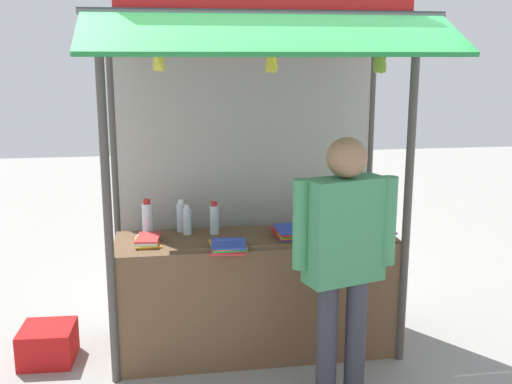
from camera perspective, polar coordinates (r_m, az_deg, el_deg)
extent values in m
plane|color=gray|center=(4.90, 0.00, -14.47)|extent=(20.00, 20.00, 0.00)
cube|color=brown|center=(4.71, 0.00, -9.56)|extent=(2.09, 0.65, 0.90)
cylinder|color=#4C4742|center=(4.12, -13.78, -1.70)|extent=(0.06, 0.06, 2.47)
cylinder|color=#4C4742|center=(4.46, 14.07, -0.67)|extent=(0.06, 0.06, 2.47)
cylinder|color=#4C4742|center=(4.94, -13.02, 0.65)|extent=(0.06, 0.06, 2.47)
cylinder|color=#4C4742|center=(5.22, 10.52, 1.38)|extent=(0.06, 0.06, 2.47)
cube|color=#B7B2A8|center=(4.98, -0.92, 0.77)|extent=(2.05, 0.04, 2.42)
cube|color=#3F3F44|center=(4.37, 0.02, 16.02)|extent=(2.29, 1.04, 0.04)
cube|color=#1E7A38|center=(3.61, 1.99, 14.61)|extent=(2.25, 0.51, 0.26)
cylinder|color=#59544C|center=(3.95, 1.00, 14.95)|extent=(1.99, 0.02, 0.02)
cylinder|color=silver|center=(4.64, -3.93, -2.62)|extent=(0.07, 0.07, 0.22)
cylinder|color=red|center=(4.61, -3.95, -1.11)|extent=(0.05, 0.05, 0.03)
cylinder|color=silver|center=(4.65, -6.47, -2.76)|extent=(0.06, 0.06, 0.20)
cylinder|color=white|center=(4.62, -6.51, -1.38)|extent=(0.04, 0.04, 0.03)
cylinder|color=silver|center=(4.64, -10.15, -2.59)|extent=(0.08, 0.08, 0.25)
cylinder|color=red|center=(4.61, -10.22, -0.87)|extent=(0.05, 0.05, 0.03)
cylinder|color=silver|center=(4.79, 9.40, -2.30)|extent=(0.07, 0.07, 0.22)
cylinder|color=#198C33|center=(4.77, 9.46, -0.87)|extent=(0.04, 0.04, 0.03)
cylinder|color=silver|center=(4.73, 8.32, -2.06)|extent=(0.09, 0.09, 0.28)
cylinder|color=#198C33|center=(4.70, 8.38, -0.18)|extent=(0.06, 0.06, 0.04)
cylinder|color=silver|center=(4.73, -7.02, -2.38)|extent=(0.07, 0.07, 0.22)
cylinder|color=white|center=(4.70, -7.06, -0.89)|extent=(0.05, 0.05, 0.03)
cube|color=blue|center=(4.60, 3.42, -4.09)|extent=(0.23, 0.29, 0.01)
cube|color=red|center=(4.60, 3.25, -3.96)|extent=(0.25, 0.31, 0.01)
cube|color=yellow|center=(4.59, 3.44, -3.85)|extent=(0.23, 0.29, 0.01)
cube|color=green|center=(4.58, 3.48, -3.73)|extent=(0.24, 0.30, 0.01)
cube|color=red|center=(4.58, 3.32, -3.63)|extent=(0.26, 0.32, 0.01)
cube|color=blue|center=(4.58, 3.33, -3.47)|extent=(0.23, 0.29, 0.01)
cube|color=red|center=(4.28, -2.69, -5.37)|extent=(0.27, 0.29, 0.01)
cube|color=red|center=(4.28, -2.68, -5.20)|extent=(0.25, 0.27, 0.01)
cube|color=green|center=(4.28, -2.69, -5.07)|extent=(0.24, 0.27, 0.01)
cube|color=orange|center=(4.27, -2.66, -4.95)|extent=(0.26, 0.28, 0.01)
cube|color=blue|center=(4.27, -2.60, -4.87)|extent=(0.26, 0.29, 0.01)
cube|color=black|center=(4.64, 11.34, -4.18)|extent=(0.20, 0.28, 0.01)
cube|color=yellow|center=(4.65, 11.39, -4.04)|extent=(0.21, 0.29, 0.01)
cube|color=orange|center=(4.63, 11.25, -3.97)|extent=(0.20, 0.28, 0.01)
cube|color=orange|center=(4.63, 11.28, -3.79)|extent=(0.22, 0.30, 0.01)
cube|color=green|center=(4.63, 11.25, -3.62)|extent=(0.20, 0.29, 0.01)
cube|color=red|center=(4.63, 11.34, -3.46)|extent=(0.21, 0.29, 0.01)
cube|color=black|center=(4.62, 11.37, -3.34)|extent=(0.22, 0.30, 0.01)
cube|color=white|center=(4.63, 11.25, -3.21)|extent=(0.19, 0.28, 0.01)
cube|color=orange|center=(4.48, -10.04, -4.74)|extent=(0.18, 0.28, 0.01)
cube|color=yellow|center=(4.47, -10.25, -4.65)|extent=(0.17, 0.28, 0.01)
cube|color=white|center=(4.47, -10.18, -4.48)|extent=(0.17, 0.28, 0.01)
cube|color=white|center=(4.47, -10.14, -4.35)|extent=(0.18, 0.28, 0.01)
cube|color=red|center=(4.47, -10.10, -4.23)|extent=(0.19, 0.29, 0.01)
cylinder|color=#332D23|center=(4.15, 11.65, 13.66)|extent=(0.01, 0.01, 0.10)
cylinder|color=olive|center=(4.15, 11.60, 12.68)|extent=(0.04, 0.04, 0.04)
ellipsoid|color=olive|center=(4.15, 11.75, 11.68)|extent=(0.04, 0.07, 0.13)
ellipsoid|color=olive|center=(4.17, 11.69, 11.73)|extent=(0.08, 0.07, 0.14)
ellipsoid|color=olive|center=(4.16, 11.40, 11.72)|extent=(0.08, 0.05, 0.14)
ellipsoid|color=olive|center=(4.15, 11.22, 11.75)|extent=(0.06, 0.08, 0.14)
ellipsoid|color=olive|center=(4.13, 11.36, 11.72)|extent=(0.06, 0.07, 0.14)
ellipsoid|color=olive|center=(4.13, 11.58, 11.70)|extent=(0.07, 0.05, 0.14)
ellipsoid|color=olive|center=(4.14, 11.86, 11.72)|extent=(0.08, 0.07, 0.14)
cylinder|color=#332D23|center=(3.89, -9.15, 14.04)|extent=(0.01, 0.01, 0.08)
cylinder|color=olive|center=(3.89, -9.12, 13.17)|extent=(0.04, 0.04, 0.04)
ellipsoid|color=yellow|center=(3.89, -8.88, 12.09)|extent=(0.04, 0.06, 0.14)
ellipsoid|color=yellow|center=(3.90, -8.92, 12.09)|extent=(0.06, 0.06, 0.14)
ellipsoid|color=yellow|center=(3.91, -9.11, 12.10)|extent=(0.07, 0.04, 0.14)
ellipsoid|color=yellow|center=(3.91, -9.33, 12.11)|extent=(0.07, 0.07, 0.14)
ellipsoid|color=yellow|center=(3.89, -9.31, 12.08)|extent=(0.04, 0.07, 0.14)
ellipsoid|color=yellow|center=(3.88, -9.21, 12.08)|extent=(0.06, 0.06, 0.14)
ellipsoid|color=yellow|center=(3.87, -9.10, 12.10)|extent=(0.07, 0.04, 0.14)
ellipsoid|color=yellow|center=(3.88, -8.92, 12.10)|extent=(0.06, 0.06, 0.14)
cylinder|color=#332D23|center=(3.96, 1.45, 14.06)|extent=(0.01, 0.01, 0.09)
cylinder|color=olive|center=(3.96, 1.45, 13.10)|extent=(0.04, 0.04, 0.04)
ellipsoid|color=yellow|center=(3.96, 1.78, 12.07)|extent=(0.03, 0.07, 0.13)
ellipsoid|color=yellow|center=(3.97, 1.68, 12.07)|extent=(0.05, 0.07, 0.14)
ellipsoid|color=yellow|center=(3.98, 1.41, 12.07)|extent=(0.07, 0.03, 0.13)
ellipsoid|color=yellow|center=(3.97, 1.19, 12.07)|extent=(0.06, 0.06, 0.14)
ellipsoid|color=yellow|center=(3.96, 1.22, 12.04)|extent=(0.04, 0.06, 0.13)
ellipsoid|color=yellow|center=(3.95, 1.17, 12.06)|extent=(0.04, 0.07, 0.14)
ellipsoid|color=yellow|center=(3.94, 1.39, 12.04)|extent=(0.06, 0.04, 0.14)
ellipsoid|color=yellow|center=(3.94, 1.50, 12.03)|extent=(0.05, 0.03, 0.13)
ellipsoid|color=yellow|center=(3.95, 1.79, 12.08)|extent=(0.06, 0.07, 0.14)
cylinder|color=#383842|center=(4.07, 6.66, -13.86)|extent=(0.13, 0.13, 0.84)
cylinder|color=#383842|center=(4.12, 9.30, -13.59)|extent=(0.13, 0.13, 0.84)
cube|color=#3F8C59|center=(3.83, 8.33, -3.57)|extent=(0.54, 0.34, 0.66)
cylinder|color=#3F8C59|center=(3.74, 4.26, -3.05)|extent=(0.11, 0.11, 0.56)
cylinder|color=#3F8C59|center=(3.90, 12.26, -2.65)|extent=(0.11, 0.11, 0.56)
sphere|color=#936B4C|center=(3.73, 8.55, 3.21)|extent=(0.25, 0.25, 0.25)
cube|color=red|center=(4.92, -18.95, -13.33)|extent=(0.40, 0.40, 0.27)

